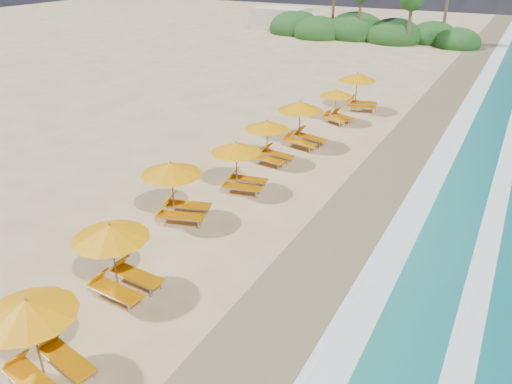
{
  "coord_description": "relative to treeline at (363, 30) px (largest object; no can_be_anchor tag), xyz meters",
  "views": [
    {
      "loc": [
        8.44,
        -15.69,
        9.87
      ],
      "look_at": [
        0.0,
        0.0,
        1.2
      ],
      "focal_mm": 35.24,
      "sensor_mm": 36.0,
      "label": 1
    }
  ],
  "objects": [
    {
      "name": "ground",
      "position": [
        9.94,
        -45.51,
        -1.0
      ],
      "size": [
        160.0,
        160.0,
        0.0
      ],
      "primitive_type": "plane",
      "color": "tan",
      "rests_on": "ground"
    },
    {
      "name": "wet_sand",
      "position": [
        13.94,
        -45.51,
        -0.99
      ],
      "size": [
        4.0,
        160.0,
        0.01
      ],
      "primitive_type": "cube",
      "color": "olive",
      "rests_on": "ground"
    },
    {
      "name": "surf_foam",
      "position": [
        16.64,
        -45.51,
        -0.97
      ],
      "size": [
        4.0,
        160.0,
        0.01
      ],
      "color": "white",
      "rests_on": "ground"
    },
    {
      "name": "station_2",
      "position": [
        9.18,
        -55.38,
        0.36
      ],
      "size": [
        2.9,
        2.77,
        2.41
      ],
      "rotation": [
        0.0,
        0.0,
        -0.19
      ],
      "color": "olive",
      "rests_on": "ground"
    },
    {
      "name": "station_3",
      "position": [
        8.42,
        -51.72,
        0.36
      ],
      "size": [
        2.71,
        2.53,
        2.42
      ],
      "rotation": [
        0.0,
        0.0,
        -0.06
      ],
      "color": "olive",
      "rests_on": "ground"
    },
    {
      "name": "station_4",
      "position": [
        7.16,
        -46.93,
        0.39
      ],
      "size": [
        3.13,
        3.05,
        2.47
      ],
      "rotation": [
        0.0,
        0.0,
        0.31
      ],
      "color": "olive",
      "rests_on": "ground"
    },
    {
      "name": "station_5",
      "position": [
        8.02,
        -43.42,
        0.29
      ],
      "size": [
        2.76,
        2.64,
        2.3
      ],
      "rotation": [
        0.0,
        0.0,
        0.19
      ],
      "color": "olive",
      "rests_on": "ground"
    },
    {
      "name": "station_6",
      "position": [
        7.72,
        -39.92,
        0.26
      ],
      "size": [
        2.6,
        2.46,
        2.25
      ],
      "rotation": [
        0.0,
        0.0,
        -0.12
      ],
      "color": "olive",
      "rests_on": "ground"
    },
    {
      "name": "station_7",
      "position": [
        8.18,
        -36.9,
        0.42
      ],
      "size": [
        3.1,
        2.98,
        2.53
      ],
      "rotation": [
        0.0,
        0.0,
        -0.22
      ],
      "color": "olive",
      "rests_on": "ground"
    },
    {
      "name": "station_8",
      "position": [
        8.42,
        -32.02,
        0.18
      ],
      "size": [
        2.73,
        2.71,
        2.1
      ],
      "rotation": [
        0.0,
        0.0,
        -0.4
      ],
      "color": "olive",
      "rests_on": "ground"
    },
    {
      "name": "station_9",
      "position": [
        8.79,
        -28.78,
        0.43
      ],
      "size": [
        3.13,
        3.02,
        2.54
      ],
      "rotation": [
        0.0,
        0.0,
        0.24
      ],
      "color": "olive",
      "rests_on": "ground"
    },
    {
      "name": "treeline",
      "position": [
        0.0,
        0.0,
        0.0
      ],
      "size": [
        25.8,
        8.8,
        9.74
      ],
      "color": "#163D14",
      "rests_on": "ground"
    },
    {
      "name": "beach_building",
      "position": [
        -12.06,
        2.49,
        0.4
      ],
      "size": [
        7.0,
        5.0,
        2.8
      ],
      "primitive_type": "cube",
      "color": "beige",
      "rests_on": "ground"
    }
  ]
}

